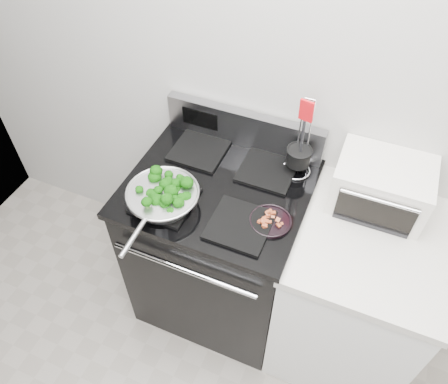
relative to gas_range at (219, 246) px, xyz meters
The scene contains 8 objects.
back_wall 0.97m from the gas_range, 48.22° to the left, with size 4.00×0.02×2.70m, color #B9B5AF.
gas_range is the anchor object (origin of this frame).
counter 0.69m from the gas_range, ahead, with size 0.62×0.68×0.92m.
skillet 0.57m from the gas_range, 130.23° to the right, with size 0.31×0.49×0.07m.
broccoli_pile 0.59m from the gas_range, 130.64° to the right, with size 0.24×0.24×0.08m, color black, non-canonical shape.
bacon_plate 0.56m from the gas_range, 21.27° to the right, with size 0.17×0.17×0.04m.
utensil_holder 0.64m from the gas_range, 36.60° to the left, with size 0.13×0.13×0.39m.
toaster_oven 0.87m from the gas_range, 16.32° to the left, with size 0.38×0.30×0.22m.
Camera 1 is at (0.23, 0.22, 2.34)m, focal length 35.00 mm.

